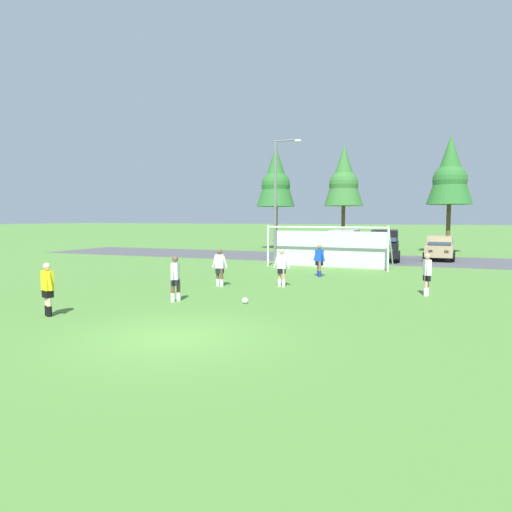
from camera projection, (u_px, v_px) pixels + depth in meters
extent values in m
plane|color=#518438|center=(321.00, 272.00, 25.46)|extent=(400.00, 400.00, 0.00)
cube|color=#4C4C51|center=(352.00, 258.00, 34.22)|extent=(52.00, 8.40, 0.01)
sphere|color=white|center=(245.00, 301.00, 16.12)|extent=(0.22, 0.22, 0.22)
sphere|color=black|center=(245.00, 300.00, 16.12)|extent=(0.08, 0.08, 0.08)
sphere|color=red|center=(247.00, 301.00, 16.10)|extent=(0.07, 0.07, 0.07)
cylinder|color=white|center=(388.00, 250.00, 25.67)|extent=(0.12, 0.12, 2.44)
cylinder|color=white|center=(268.00, 247.00, 28.78)|extent=(0.12, 0.12, 2.44)
cylinder|color=white|center=(325.00, 227.00, 27.12)|extent=(7.32, 0.51, 0.12)
cylinder|color=white|center=(391.00, 247.00, 26.47)|extent=(0.19, 1.95, 2.46)
cylinder|color=white|center=(274.00, 244.00, 29.58)|extent=(0.19, 1.95, 2.46)
cube|color=silver|center=(329.00, 249.00, 28.13)|extent=(6.95, 0.41, 2.20)
cylinder|color=beige|center=(47.00, 303.00, 14.15)|extent=(0.14, 0.14, 0.80)
cylinder|color=beige|center=(49.00, 304.00, 14.00)|extent=(0.14, 0.14, 0.80)
cylinder|color=black|center=(47.00, 310.00, 14.17)|extent=(0.15, 0.15, 0.32)
cylinder|color=black|center=(49.00, 311.00, 14.02)|extent=(0.15, 0.15, 0.32)
cube|color=black|center=(48.00, 293.00, 14.05)|extent=(0.39, 0.32, 0.28)
cube|color=yellow|center=(47.00, 280.00, 14.02)|extent=(0.44, 0.35, 0.60)
sphere|color=beige|center=(47.00, 266.00, 13.98)|extent=(0.22, 0.22, 0.22)
cylinder|color=yellow|center=(45.00, 280.00, 14.21)|extent=(0.25, 0.16, 0.55)
cylinder|color=yellow|center=(50.00, 282.00, 13.82)|extent=(0.25, 0.16, 0.55)
cylinder|color=#936B4C|center=(320.00, 269.00, 23.40)|extent=(0.14, 0.14, 0.80)
cylinder|color=#936B4C|center=(318.00, 269.00, 23.67)|extent=(0.14, 0.14, 0.80)
cylinder|color=#232D99|center=(320.00, 274.00, 23.42)|extent=(0.15, 0.15, 0.32)
cylinder|color=#232D99|center=(318.00, 273.00, 23.69)|extent=(0.15, 0.15, 0.32)
cube|color=black|center=(319.00, 263.00, 23.51)|extent=(0.39, 0.31, 0.28)
cube|color=blue|center=(319.00, 255.00, 23.48)|extent=(0.44, 0.34, 0.60)
sphere|color=#936B4C|center=(319.00, 247.00, 23.44)|extent=(0.22, 0.22, 0.22)
cylinder|color=blue|center=(323.00, 256.00, 23.29)|extent=(0.25, 0.16, 0.55)
cylinder|color=blue|center=(316.00, 255.00, 23.67)|extent=(0.25, 0.16, 0.55)
cylinder|color=tan|center=(284.00, 278.00, 20.07)|extent=(0.14, 0.14, 0.80)
cylinder|color=tan|center=(279.00, 277.00, 20.20)|extent=(0.14, 0.14, 0.80)
cylinder|color=white|center=(284.00, 283.00, 20.09)|extent=(0.15, 0.15, 0.32)
cylinder|color=white|center=(279.00, 283.00, 20.22)|extent=(0.15, 0.15, 0.32)
cube|color=black|center=(282.00, 270.00, 20.11)|extent=(0.38, 0.29, 0.28)
cube|color=white|center=(282.00, 262.00, 20.08)|extent=(0.42, 0.31, 0.60)
sphere|color=tan|center=(282.00, 252.00, 20.04)|extent=(0.22, 0.22, 0.22)
cylinder|color=white|center=(287.00, 262.00, 19.99)|extent=(0.24, 0.14, 0.55)
cylinder|color=white|center=(276.00, 262.00, 20.16)|extent=(0.24, 0.14, 0.55)
cylinder|color=brown|center=(222.00, 277.00, 20.17)|extent=(0.14, 0.14, 0.80)
cylinder|color=brown|center=(218.00, 277.00, 20.31)|extent=(0.14, 0.14, 0.80)
cylinder|color=white|center=(222.00, 283.00, 20.19)|extent=(0.15, 0.15, 0.32)
cylinder|color=white|center=(218.00, 282.00, 20.33)|extent=(0.15, 0.15, 0.32)
cube|color=black|center=(220.00, 270.00, 20.22)|extent=(0.38, 0.29, 0.28)
cube|color=silver|center=(220.00, 261.00, 20.19)|extent=(0.43, 0.32, 0.60)
sphere|color=brown|center=(220.00, 252.00, 20.15)|extent=(0.22, 0.22, 0.22)
cylinder|color=silver|center=(225.00, 262.00, 20.11)|extent=(0.24, 0.14, 0.55)
cylinder|color=silver|center=(214.00, 262.00, 20.26)|extent=(0.24, 0.14, 0.55)
cylinder|color=tan|center=(426.00, 286.00, 17.69)|extent=(0.14, 0.14, 0.80)
cylinder|color=tan|center=(427.00, 285.00, 17.88)|extent=(0.14, 0.14, 0.80)
cylinder|color=white|center=(426.00, 292.00, 17.71)|extent=(0.15, 0.15, 0.32)
cylinder|color=white|center=(427.00, 291.00, 17.90)|extent=(0.15, 0.15, 0.32)
cube|color=black|center=(427.00, 277.00, 17.76)|extent=(0.31, 0.39, 0.28)
cube|color=silver|center=(427.00, 267.00, 17.73)|extent=(0.34, 0.43, 0.60)
sphere|color=tan|center=(427.00, 256.00, 17.69)|extent=(0.22, 0.22, 0.22)
cylinder|color=silver|center=(428.00, 269.00, 17.48)|extent=(0.15, 0.25, 0.55)
cylinder|color=silver|center=(426.00, 267.00, 17.97)|extent=(0.15, 0.25, 0.55)
cylinder|color=brown|center=(178.00, 290.00, 16.64)|extent=(0.14, 0.14, 0.80)
cylinder|color=brown|center=(173.00, 291.00, 16.45)|extent=(0.14, 0.14, 0.80)
cylinder|color=white|center=(179.00, 297.00, 16.66)|extent=(0.15, 0.15, 0.32)
cylinder|color=white|center=(173.00, 297.00, 16.47)|extent=(0.15, 0.15, 0.32)
cube|color=black|center=(175.00, 282.00, 16.52)|extent=(0.31, 0.39, 0.28)
cube|color=white|center=(175.00, 271.00, 16.49)|extent=(0.34, 0.43, 0.60)
sphere|color=brown|center=(175.00, 259.00, 16.45)|extent=(0.22, 0.22, 0.22)
cylinder|color=white|center=(178.00, 271.00, 16.74)|extent=(0.16, 0.25, 0.55)
cylinder|color=white|center=(172.00, 272.00, 16.25)|extent=(0.16, 0.25, 0.55)
cube|color=silver|center=(300.00, 249.00, 34.77)|extent=(2.10, 4.32, 0.76)
cube|color=silver|center=(301.00, 239.00, 34.86)|extent=(1.80, 2.21, 0.64)
cube|color=#28384C|center=(298.00, 240.00, 33.94)|extent=(1.55, 0.42, 0.55)
cube|color=#28384C|center=(312.00, 239.00, 34.60)|extent=(0.17, 1.78, 0.45)
cube|color=white|center=(301.00, 250.00, 32.66)|extent=(0.29, 0.10, 0.20)
cube|color=white|center=(287.00, 249.00, 32.97)|extent=(0.29, 0.10, 0.20)
cube|color=#B21414|center=(312.00, 246.00, 36.57)|extent=(0.29, 0.10, 0.20)
cube|color=#B21414|center=(300.00, 246.00, 36.87)|extent=(0.29, 0.10, 0.20)
cylinder|color=black|center=(309.00, 255.00, 33.29)|extent=(0.29, 0.66, 0.64)
cylinder|color=black|center=(285.00, 255.00, 33.85)|extent=(0.29, 0.66, 0.64)
cylinder|color=black|center=(315.00, 253.00, 35.76)|extent=(0.29, 0.66, 0.64)
cylinder|color=black|center=(293.00, 252.00, 36.32)|extent=(0.29, 0.66, 0.64)
cube|color=#B2B2BC|center=(344.00, 248.00, 33.23)|extent=(2.03, 4.65, 1.00)
cube|color=#B2B2BC|center=(345.00, 235.00, 33.34)|extent=(1.83, 3.05, 0.84)
cube|color=#28384C|center=(341.00, 236.00, 32.02)|extent=(1.62, 0.42, 0.71)
cube|color=#28384C|center=(357.00, 236.00, 33.03)|extent=(0.11, 2.55, 0.59)
cube|color=white|center=(346.00, 250.00, 30.93)|extent=(0.28, 0.09, 0.20)
cube|color=white|center=(331.00, 249.00, 31.30)|extent=(0.28, 0.09, 0.20)
cube|color=#B21414|center=(356.00, 246.00, 35.15)|extent=(0.28, 0.09, 0.20)
cube|color=#B21414|center=(342.00, 246.00, 35.52)|extent=(0.28, 0.09, 0.20)
cylinder|color=black|center=(354.00, 257.00, 31.61)|extent=(0.26, 0.65, 0.64)
cylinder|color=black|center=(327.00, 256.00, 32.27)|extent=(0.26, 0.65, 0.64)
cylinder|color=black|center=(360.00, 254.00, 34.27)|extent=(0.26, 0.65, 0.64)
cylinder|color=black|center=(335.00, 253.00, 34.93)|extent=(0.26, 0.65, 0.64)
cube|color=black|center=(384.00, 249.00, 32.44)|extent=(2.26, 4.74, 1.00)
cube|color=black|center=(385.00, 236.00, 32.55)|extent=(1.98, 3.13, 0.84)
cube|color=#28384C|center=(384.00, 237.00, 31.20)|extent=(1.64, 0.51, 0.71)
cube|color=#28384C|center=(398.00, 236.00, 32.28)|extent=(0.24, 2.55, 0.59)
cube|color=white|center=(391.00, 251.00, 30.13)|extent=(0.29, 0.10, 0.20)
cube|color=white|center=(375.00, 250.00, 30.44)|extent=(0.29, 0.10, 0.20)
cube|color=#B21414|center=(393.00, 247.00, 34.42)|extent=(0.29, 0.10, 0.20)
cube|color=#B21414|center=(378.00, 246.00, 34.74)|extent=(0.29, 0.10, 0.20)
cylinder|color=black|center=(398.00, 258.00, 30.84)|extent=(0.29, 0.66, 0.64)
cylinder|color=black|center=(369.00, 257.00, 31.41)|extent=(0.29, 0.66, 0.64)
cylinder|color=black|center=(398.00, 255.00, 33.55)|extent=(0.29, 0.66, 0.64)
cylinder|color=black|center=(372.00, 254.00, 34.12)|extent=(0.29, 0.66, 0.64)
cube|color=tan|center=(440.00, 250.00, 32.85)|extent=(1.93, 4.25, 0.76)
cube|color=tan|center=(440.00, 240.00, 32.93)|extent=(1.72, 2.15, 0.64)
cube|color=#28384C|center=(439.00, 241.00, 32.05)|extent=(1.54, 0.36, 0.55)
cube|color=#28384C|center=(453.00, 241.00, 32.60)|extent=(0.10, 1.79, 0.45)
cube|color=white|center=(446.00, 252.00, 30.77)|extent=(0.28, 0.09, 0.20)
cube|color=white|center=(430.00, 251.00, 31.17)|extent=(0.28, 0.09, 0.20)
cube|color=#B21414|center=(448.00, 248.00, 34.53)|extent=(0.28, 0.09, 0.20)
cube|color=#B21414|center=(434.00, 248.00, 34.93)|extent=(0.28, 0.09, 0.20)
cylinder|color=black|center=(453.00, 257.00, 31.34)|extent=(0.26, 0.65, 0.64)
cylinder|color=black|center=(425.00, 257.00, 32.06)|extent=(0.26, 0.65, 0.64)
cylinder|color=black|center=(453.00, 255.00, 33.71)|extent=(0.26, 0.65, 0.64)
cylinder|color=black|center=(427.00, 254.00, 34.44)|extent=(0.26, 0.65, 0.64)
cylinder|color=brown|center=(276.00, 228.00, 44.49)|extent=(0.36, 0.36, 4.11)
cone|color=#2D702D|center=(276.00, 176.00, 44.08)|extent=(3.70, 3.70, 5.75)
sphere|color=#2D702D|center=(276.00, 185.00, 44.15)|extent=(2.77, 2.77, 2.77)
cylinder|color=brown|center=(343.00, 227.00, 45.06)|extent=(0.36, 0.36, 4.19)
cone|color=#387533|center=(344.00, 175.00, 44.65)|extent=(3.77, 3.77, 5.87)
sphere|color=#387533|center=(344.00, 185.00, 44.72)|extent=(2.83, 2.83, 2.83)
cylinder|color=brown|center=(448.00, 229.00, 39.56)|extent=(0.36, 0.36, 4.16)
cone|color=#2D702D|center=(450.00, 170.00, 39.15)|extent=(3.75, 3.75, 5.83)
sphere|color=#2D702D|center=(450.00, 180.00, 39.22)|extent=(2.81, 2.81, 2.81)
cylinder|color=slate|center=(275.00, 201.00, 31.81)|extent=(0.18, 0.18, 8.33)
cylinder|color=slate|center=(275.00, 259.00, 32.14)|extent=(0.32, 0.32, 0.30)
cylinder|color=slate|center=(287.00, 140.00, 31.18)|extent=(1.60, 0.10, 0.10)
ellipsoid|color=white|center=(298.00, 141.00, 30.88)|extent=(0.48, 0.28, 0.20)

